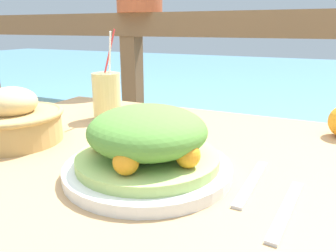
# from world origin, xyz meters

# --- Properties ---
(patio_table) EXTENTS (1.08, 0.78, 0.75)m
(patio_table) POSITION_xyz_m (0.00, 0.00, 0.64)
(patio_table) COLOR tan
(patio_table) RESTS_ON ground_plane
(railing_fence) EXTENTS (2.80, 0.08, 1.05)m
(railing_fence) POSITION_xyz_m (0.00, 0.65, 0.75)
(railing_fence) COLOR brown
(railing_fence) RESTS_ON ground_plane
(sea_backdrop) EXTENTS (12.00, 4.00, 0.52)m
(sea_backdrop) POSITION_xyz_m (0.00, 3.15, 0.26)
(sea_backdrop) COLOR #568EA8
(sea_backdrop) RESTS_ON ground_plane
(salad_plate) EXTENTS (0.29, 0.29, 0.12)m
(salad_plate) POSITION_xyz_m (0.02, -0.09, 0.80)
(salad_plate) COLOR silver
(salad_plate) RESTS_ON patio_table
(drink_glass) EXTENTS (0.08, 0.08, 0.25)m
(drink_glass) POSITION_xyz_m (-0.26, 0.18, 0.82)
(drink_glass) COLOR #DBCC7F
(drink_glass) RESTS_ON patio_table
(bread_basket) EXTENTS (0.22, 0.22, 0.12)m
(bread_basket) POSITION_xyz_m (-0.33, -0.07, 0.80)
(bread_basket) COLOR tan
(bread_basket) RESTS_ON patio_table
(fork) EXTENTS (0.02, 0.18, 0.00)m
(fork) POSITION_xyz_m (0.19, -0.06, 0.75)
(fork) COLOR silver
(fork) RESTS_ON patio_table
(knife) EXTENTS (0.03, 0.18, 0.00)m
(knife) POSITION_xyz_m (0.26, -0.12, 0.75)
(knife) COLOR silver
(knife) RESTS_ON patio_table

